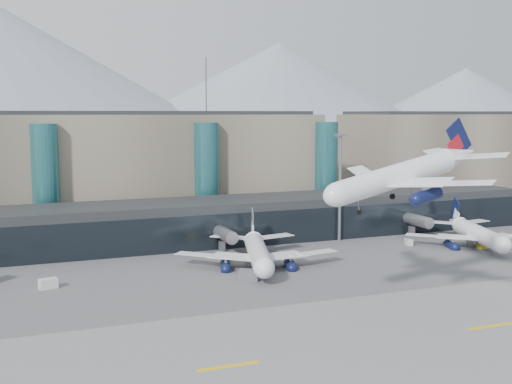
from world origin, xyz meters
The scene contains 17 objects.
ground centered at (0.00, 0.00, 0.00)m, with size 900.00×900.00×0.00m, color #515154.
runway_strip centered at (0.00, -15.00, 0.02)m, with size 400.00×40.00×0.04m, color slate.
runway_markings centered at (0.00, -15.00, 0.05)m, with size 128.00×1.00×0.02m.
concourse centered at (-0.02, 57.73, 4.97)m, with size 170.00×27.00×10.00m.
terminal_main centered at (-25.00, 90.00, 15.44)m, with size 130.00×30.00×31.00m.
terminal_east centered at (95.00, 90.00, 15.44)m, with size 70.00×30.00×31.00m.
teal_towers centered at (-14.99, 74.01, 14.01)m, with size 116.40×19.40×46.00m.
mountain_ridge centered at (15.97, 380.00, 45.74)m, with size 910.00×400.00×110.00m.
lightmast_mid centered at (30.00, 48.00, 14.42)m, with size 3.00×1.20×25.60m.
hero_jet centered at (13.75, -2.91, 22.19)m, with size 31.74×31.48×10.27m.
jet_parked_mid centered at (2.49, 32.34, 4.20)m, with size 33.02×34.62×11.11m.
jet_parked_right centered at (56.60, 32.30, 4.11)m, with size 32.12×33.85×10.87m.
veh_a centered at (-37.86, 29.48, 0.86)m, with size 3.06×1.72×1.72m, color silver.
veh_b centered at (-2.56, 36.87, 0.85)m, with size 2.95×1.82×1.70m, color gold.
veh_c centered at (-3.37, 21.50, 1.02)m, with size 3.66×1.93×2.03m, color #515157.
veh_d centered at (42.58, 37.58, 0.71)m, with size 2.47×1.32×1.41m, color silver.
veh_e centered at (56.26, 28.30, 0.79)m, with size 2.78×1.57×1.57m, color gold.
Camera 1 is at (-44.23, -85.23, 30.42)m, focal length 45.00 mm.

